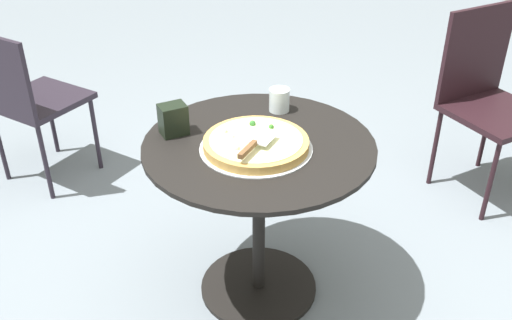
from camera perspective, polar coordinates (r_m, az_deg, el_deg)
name	(u,v)px	position (r m, az deg, el deg)	size (l,w,h in m)	color
ground_plane	(259,287)	(2.51, 0.25, -12.39)	(10.00, 10.00, 0.00)	slate
patio_table	(259,187)	(2.19, 0.28, -2.70)	(0.85, 0.85, 0.70)	black
pizza_on_tray	(256,144)	(2.05, -0.01, 1.61)	(0.40, 0.40, 0.06)	silver
pizza_server	(254,144)	(1.96, -0.16, 1.62)	(0.21, 0.09, 0.02)	silver
drinking_cup	(279,100)	(2.31, 2.30, 5.91)	(0.08, 0.08, 0.09)	silver
napkin_dispenser	(173,119)	(2.15, -8.12, 3.96)	(0.10, 0.08, 0.12)	black
patio_chair_near	(488,92)	(3.10, 21.76, 6.25)	(0.59, 0.59, 0.93)	black
patio_chair_far	(26,95)	(3.15, -21.60, 5.94)	(0.42, 0.42, 0.85)	#241E28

